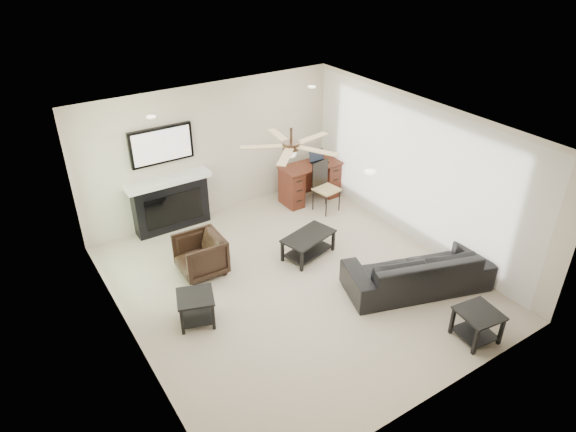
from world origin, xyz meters
name	(u,v)px	position (x,y,z in m)	size (l,w,h in m)	color
room_shell	(303,181)	(0.19, 0.08, 1.68)	(5.50, 5.54, 2.52)	#BEAD99
sofa	(417,270)	(1.50, -1.11, 0.32)	(2.19, 0.86, 0.64)	black
armchair	(200,255)	(-1.10, 1.04, 0.32)	(0.69, 0.71, 0.65)	black
coffee_table	(308,245)	(0.60, 0.49, 0.20)	(0.90, 0.50, 0.40)	black
end_table_near	(477,325)	(1.35, -2.36, 0.23)	(0.52, 0.52, 0.45)	black
end_table_left	(196,309)	(-1.65, -0.01, 0.23)	(0.50, 0.50, 0.45)	black
fireplace_unit	(168,181)	(-0.94, 2.58, 0.95)	(1.52, 0.34, 1.91)	black
desk	(310,182)	(1.80, 2.14, 0.38)	(1.22, 0.56, 0.76)	#371B0D
desk_chair	(327,188)	(1.80, 1.59, 0.48)	(0.42, 0.44, 0.97)	black
laptop	(319,157)	(2.00, 2.12, 0.88)	(0.33, 0.24, 0.23)	black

